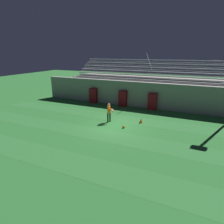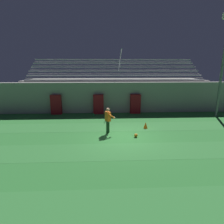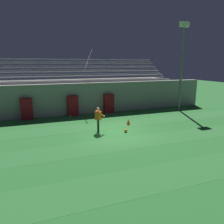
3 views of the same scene
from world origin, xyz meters
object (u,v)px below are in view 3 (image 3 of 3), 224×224
at_px(padding_pillar_far_left, 27,109).
at_px(soccer_ball, 126,131).
at_px(floodlight_pole, 182,56).
at_px(padding_pillar_gate_left, 73,106).
at_px(water_bottle, 70,117).
at_px(goalkeeper, 98,118).
at_px(traffic_cone, 128,122).
at_px(padding_pillar_gate_right, 109,104).

xyz_separation_m(padding_pillar_far_left, soccer_ball, (6.18, -6.04, -0.77)).
distance_m(padding_pillar_far_left, floodlight_pole, 14.74).
bearing_deg(floodlight_pole, padding_pillar_gate_left, 172.55).
distance_m(padding_pillar_far_left, water_bottle, 3.57).
bearing_deg(soccer_ball, goalkeeper, 154.33).
bearing_deg(padding_pillar_gate_left, water_bottle, -114.87).
distance_m(goalkeeper, traffic_cone, 2.87).
bearing_deg(traffic_cone, water_bottle, 137.33).
xyz_separation_m(floodlight_pole, soccer_ball, (-7.84, -4.71, -5.08)).
distance_m(padding_pillar_gate_left, traffic_cone, 5.55).
bearing_deg(padding_pillar_far_left, padding_pillar_gate_right, 0.00).
bearing_deg(padding_pillar_gate_left, soccer_ball, -68.41).
bearing_deg(padding_pillar_gate_left, floodlight_pole, -7.45).
bearing_deg(soccer_ball, padding_pillar_far_left, 135.65).
distance_m(traffic_cone, water_bottle, 5.13).
relative_size(floodlight_pole, traffic_cone, 19.60).
bearing_deg(goalkeeper, floodlight_pole, 22.34).
distance_m(floodlight_pole, traffic_cone, 9.01).
height_order(padding_pillar_far_left, traffic_cone, padding_pillar_far_left).
bearing_deg(padding_pillar_gate_right, traffic_cone, -89.98).
xyz_separation_m(soccer_ball, traffic_cone, (0.97, 1.67, 0.10)).
distance_m(floodlight_pole, goalkeeper, 11.12).
distance_m(padding_pillar_gate_right, water_bottle, 3.95).
bearing_deg(water_bottle, soccer_ball, -61.44).
relative_size(floodlight_pole, soccer_ball, 37.42).
distance_m(padding_pillar_far_left, soccer_ball, 8.68).
xyz_separation_m(padding_pillar_gate_right, water_bottle, (-3.77, -0.89, -0.76)).
distance_m(padding_pillar_gate_left, goalkeeper, 5.30).
xyz_separation_m(padding_pillar_gate_left, goalkeeper, (0.73, -5.25, 0.08)).
bearing_deg(soccer_ball, water_bottle, 118.56).
height_order(padding_pillar_far_left, water_bottle, padding_pillar_far_left).
distance_m(padding_pillar_gate_left, padding_pillar_far_left, 3.79).
relative_size(goalkeeper, soccer_ball, 7.59).
bearing_deg(water_bottle, padding_pillar_gate_left, 65.13).
distance_m(padding_pillar_gate_left, padding_pillar_gate_right, 3.36).
xyz_separation_m(padding_pillar_gate_left, padding_pillar_gate_right, (3.36, 0.00, 0.00)).
relative_size(padding_pillar_gate_right, water_bottle, 7.29).
relative_size(soccer_ball, traffic_cone, 0.52).
xyz_separation_m(padding_pillar_gate_right, padding_pillar_far_left, (-7.15, 0.00, 0.00)).
bearing_deg(traffic_cone, floodlight_pole, 23.80).
xyz_separation_m(soccer_ball, water_bottle, (-2.81, 5.15, 0.01)).
xyz_separation_m(padding_pillar_gate_left, water_bottle, (-0.41, -0.89, -0.76)).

